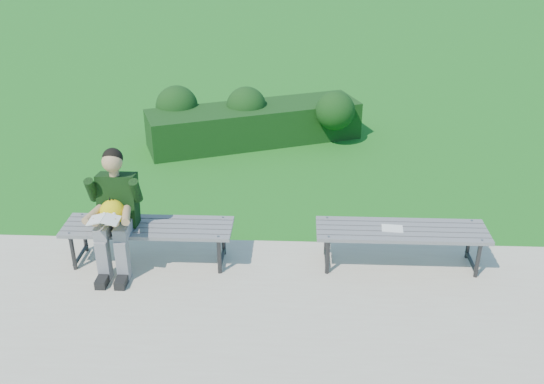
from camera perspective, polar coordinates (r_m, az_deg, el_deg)
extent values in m
plane|color=#256B1E|center=(7.07, -0.51, -4.75)|extent=(80.00, 80.00, 0.00)
cube|color=#A69E89|center=(5.64, -1.47, -13.77)|extent=(30.00, 3.50, 0.02)
cube|color=#15431B|center=(9.90, -1.65, 6.39)|extent=(3.51, 2.03, 0.60)
sphere|color=#15431B|center=(10.01, -8.94, 7.94)|extent=(0.88, 0.88, 0.68)
sphere|color=#15431B|center=(9.89, -2.44, 8.03)|extent=(0.84, 0.84, 0.65)
sphere|color=#15431B|center=(9.75, 5.95, 7.63)|extent=(0.81, 0.81, 0.63)
cube|color=slate|center=(6.43, -12.01, -4.15)|extent=(1.80, 0.08, 0.04)
cube|color=slate|center=(6.51, -11.80, -3.69)|extent=(1.80, 0.08, 0.04)
cube|color=slate|center=(6.60, -11.60, -3.25)|extent=(1.80, 0.08, 0.04)
cube|color=slate|center=(6.69, -11.40, -2.82)|extent=(1.80, 0.08, 0.04)
cube|color=slate|center=(6.78, -11.21, -2.40)|extent=(1.80, 0.08, 0.04)
cylinder|color=#2D2D30|center=(6.78, -18.23, -5.45)|extent=(0.04, 0.04, 0.41)
cylinder|color=#2D2D30|center=(7.09, -17.24, -3.87)|extent=(0.04, 0.04, 0.41)
cylinder|color=#2D2D30|center=(6.85, -17.93, -3.32)|extent=(0.04, 0.42, 0.04)
cylinder|color=#2D2D30|center=(7.01, -17.56, -5.66)|extent=(0.04, 0.42, 0.04)
cylinder|color=gray|center=(6.65, -18.57, -3.69)|extent=(0.02, 0.02, 0.01)
cylinder|color=gray|center=(6.99, -17.46, -2.02)|extent=(0.02, 0.02, 0.01)
cylinder|color=#2D2D30|center=(6.41, -4.99, -6.04)|extent=(0.04, 0.04, 0.41)
cylinder|color=#2D2D30|center=(6.73, -4.59, -4.33)|extent=(0.04, 0.04, 0.41)
cylinder|color=#2D2D30|center=(6.48, -4.84, -3.78)|extent=(0.04, 0.42, 0.04)
cylinder|color=#2D2D30|center=(6.65, -4.74, -6.23)|extent=(0.04, 0.42, 0.04)
cylinder|color=gray|center=(6.27, -5.09, -4.19)|extent=(0.02, 0.02, 0.01)
cylinder|color=gray|center=(6.63, -4.65, -2.39)|extent=(0.02, 0.02, 0.01)
cube|color=slate|center=(6.37, 12.38, -4.48)|extent=(1.80, 0.08, 0.04)
cube|color=slate|center=(6.46, 12.25, -4.01)|extent=(1.80, 0.08, 0.04)
cube|color=slate|center=(6.55, 12.11, -3.56)|extent=(1.80, 0.08, 0.04)
cube|color=slate|center=(6.64, 11.98, -3.12)|extent=(1.80, 0.08, 0.04)
cube|color=slate|center=(6.73, 11.85, -2.69)|extent=(1.80, 0.08, 0.04)
cylinder|color=#2D2D30|center=(6.41, 5.25, -6.06)|extent=(0.04, 0.04, 0.41)
cylinder|color=#2D2D30|center=(6.73, 5.13, -4.35)|extent=(0.04, 0.04, 0.41)
cylinder|color=#2D2D30|center=(6.48, 5.25, -3.80)|extent=(0.04, 0.42, 0.04)
cylinder|color=#2D2D30|center=(6.65, 5.14, -6.25)|extent=(0.04, 0.42, 0.04)
cylinder|color=gray|center=(6.27, 5.35, -4.22)|extent=(0.02, 0.02, 0.01)
cylinder|color=gray|center=(6.63, 5.20, -2.41)|extent=(0.02, 0.02, 0.01)
cylinder|color=#2D2D30|center=(6.68, 18.82, -6.08)|extent=(0.04, 0.04, 0.41)
cylinder|color=#2D2D30|center=(6.99, 18.04, -4.44)|extent=(0.04, 0.04, 0.41)
cylinder|color=#2D2D30|center=(6.74, 18.64, -3.91)|extent=(0.04, 0.42, 0.04)
cylinder|color=#2D2D30|center=(6.91, 18.25, -6.27)|extent=(0.04, 0.42, 0.04)
cylinder|color=gray|center=(6.54, 19.16, -4.30)|extent=(0.02, 0.02, 0.01)
cylinder|color=gray|center=(6.89, 18.29, -2.57)|extent=(0.02, 0.02, 0.01)
cube|color=slate|center=(6.53, -15.39, -3.16)|extent=(0.14, 0.42, 0.13)
cube|color=slate|center=(6.48, -13.70, -3.22)|extent=(0.14, 0.42, 0.13)
cube|color=slate|center=(6.53, -15.54, -6.15)|extent=(0.12, 0.13, 0.45)
cube|color=slate|center=(6.47, -13.85, -6.24)|extent=(0.12, 0.13, 0.45)
cube|color=black|center=(6.55, -15.60, -7.94)|extent=(0.11, 0.26, 0.09)
cube|color=black|center=(6.49, -13.91, -8.05)|extent=(0.11, 0.26, 0.09)
cube|color=black|center=(6.58, -14.29, -0.71)|extent=(0.40, 0.30, 0.59)
cylinder|color=tan|center=(6.43, -14.64, 1.77)|extent=(0.10, 0.10, 0.08)
sphere|color=tan|center=(6.36, -14.82, 2.76)|extent=(0.21, 0.21, 0.21)
sphere|color=black|center=(6.37, -14.78, 3.11)|extent=(0.21, 0.21, 0.21)
cylinder|color=black|center=(6.49, -16.62, 0.21)|extent=(0.10, 0.21, 0.30)
cylinder|color=black|center=(6.36, -12.70, 0.13)|extent=(0.10, 0.21, 0.30)
cylinder|color=tan|center=(6.36, -16.51, -2.04)|extent=(0.14, 0.31, 0.08)
cylinder|color=tan|center=(6.26, -13.56, -2.13)|extent=(0.14, 0.31, 0.08)
sphere|color=tan|center=(6.21, -16.34, -2.75)|extent=(0.09, 0.09, 0.09)
sphere|color=tan|center=(6.15, -14.57, -2.81)|extent=(0.09, 0.09, 0.09)
sphere|color=yellow|center=(6.40, -14.78, -1.83)|extent=(0.26, 0.26, 0.26)
cone|color=orange|center=(6.31, -15.06, -2.36)|extent=(0.08, 0.08, 0.08)
cone|color=black|center=(6.36, -15.02, -0.74)|extent=(0.03, 0.05, 0.08)
cone|color=black|center=(6.36, -14.73, -0.75)|extent=(0.03, 0.04, 0.07)
sphere|color=white|center=(6.32, -15.44, -1.99)|extent=(0.05, 0.05, 0.05)
sphere|color=white|center=(6.29, -14.66, -2.01)|extent=(0.05, 0.05, 0.05)
cube|color=white|center=(6.16, -16.22, -2.48)|extent=(0.15, 0.20, 0.05)
cube|color=white|center=(6.12, -14.89, -2.53)|extent=(0.15, 0.20, 0.05)
cube|color=white|center=(6.52, 11.26, -3.38)|extent=(0.23, 0.18, 0.01)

